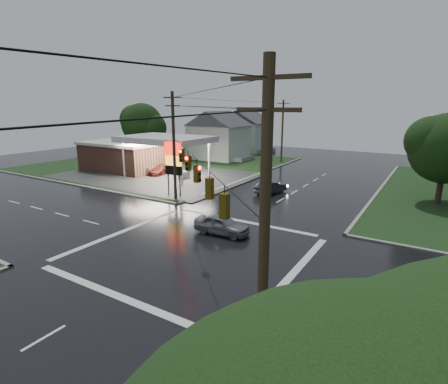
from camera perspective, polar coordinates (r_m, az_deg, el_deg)
The scene contains 15 objects.
ground at distance 24.48m, azimuth -4.68°, elevation -9.36°, with size 120.00×120.00×0.00m, color black.
grass_nw at distance 59.87m, azimuth -10.11°, elevation 4.58°, with size 36.00×36.00×0.08m, color black.
gas_station at distance 54.79m, azimuth -14.36°, elevation 6.15°, with size 26.20×18.00×5.60m.
pylon_sign at distance 37.65m, azimuth -8.29°, elevation 5.23°, with size 2.00×0.35×6.00m.
utility_pole_nw at distance 36.03m, azimuth -8.17°, elevation 7.58°, with size 2.20×0.32×11.00m.
utility_pole_se at distance 10.19m, azimuth 6.51°, elevation -9.17°, with size 2.20×0.32×11.00m.
utility_pole_n at distance 60.67m, azimuth 9.50°, elevation 9.90°, with size 2.20×0.32×10.50m.
traffic_signals at distance 22.67m, azimuth -4.99°, elevation 5.81°, with size 26.87×26.87×1.47m.
house_near at distance 64.24m, azimuth -0.85°, elevation 9.36°, with size 11.05×8.48×8.60m.
house_far at distance 75.08m, azimuth 3.49°, elevation 10.03°, with size 11.05×8.48×8.60m.
tree_nw_behind at distance 67.45m, azimuth -13.14°, elevation 10.74°, with size 8.93×7.60×10.00m.
tree_ne_near at distance 40.24m, azimuth 32.67°, elevation 5.95°, with size 7.99×6.80×8.98m.
car_north at distance 39.51m, azimuth 7.59°, elevation 0.76°, with size 1.46×4.19×1.38m, color #23242B.
car_crossing at distance 27.00m, azimuth -0.38°, elevation -5.32°, with size 1.77×4.40×1.50m, color slate.
car_pump at distance 50.61m, azimuth -10.29°, elevation 3.60°, with size 1.94×4.77×1.39m, color #561B13.
Camera 1 is at (13.40, -18.02, 9.74)m, focal length 28.00 mm.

